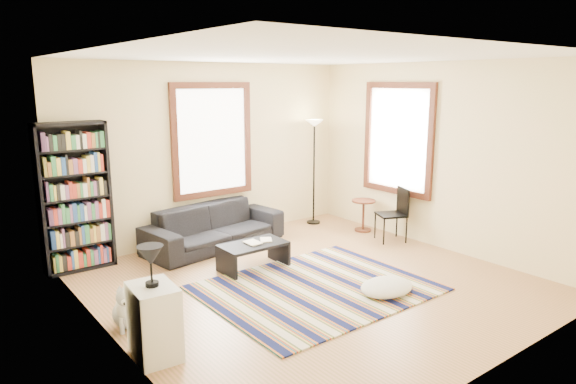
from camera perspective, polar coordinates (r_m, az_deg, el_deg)
floor at (r=6.65m, az=2.67°, el=-10.47°), size 5.00×5.00×0.10m
ceiling at (r=6.15m, az=2.94°, el=15.35°), size 5.00×5.00×0.10m
wall_back at (r=8.32m, az=-8.65°, el=4.39°), size 5.00×0.10×2.80m
wall_front at (r=4.64m, az=23.60°, el=-2.70°), size 5.00×0.10×2.80m
wall_left at (r=5.01m, az=-20.06°, el=-1.36°), size 0.10×5.00×2.80m
wall_right at (r=8.10m, az=16.73°, el=3.80°), size 0.10×5.00×2.80m
window_back at (r=8.23m, az=-8.42°, el=5.71°), size 1.20×0.06×1.60m
window_right at (r=8.50m, az=12.13°, el=5.78°), size 0.06×1.20×1.60m
rug at (r=6.46m, az=3.19°, el=-10.59°), size 2.66×2.13×0.02m
sofa at (r=8.00m, az=-8.19°, el=-3.82°), size 1.17×2.30×0.64m
bookshelf at (r=7.38m, az=-22.60°, el=-0.56°), size 0.90×0.30×2.00m
coffee_table at (r=7.06m, az=-3.85°, el=-7.12°), size 1.01×0.76×0.36m
book_a at (r=6.94m, az=-4.57°, el=-5.79°), size 0.25×0.19×0.02m
book_b at (r=7.12m, az=-3.09°, el=-5.35°), size 0.25×0.27×0.02m
floor_cushion at (r=6.39m, az=10.91°, el=-10.32°), size 0.85×0.74×0.18m
floor_lamp at (r=9.11m, az=2.90°, el=2.19°), size 0.40×0.40×1.86m
side_table at (r=8.85m, az=8.36°, el=-2.60°), size 0.50×0.50×0.54m
folding_chair at (r=8.35m, az=11.38°, el=-2.48°), size 0.55×0.54×0.86m
white_cabinet at (r=5.01m, az=-14.63°, el=-13.78°), size 0.42×0.53×0.70m
table_lamp at (r=4.80m, az=-14.98°, el=-7.97°), size 0.27×0.27×0.38m
dog at (r=5.69m, az=-17.39°, el=-11.84°), size 0.52×0.60×0.50m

